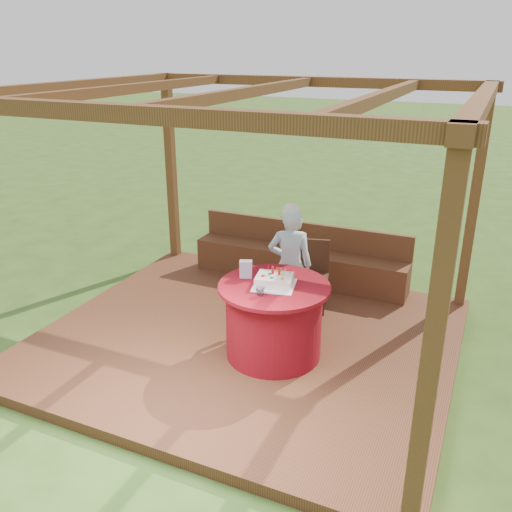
{
  "coord_description": "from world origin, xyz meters",
  "views": [
    {
      "loc": [
        2.32,
        -4.9,
        3.2
      ],
      "look_at": [
        0.0,
        0.25,
        1.0
      ],
      "focal_mm": 38.0,
      "sensor_mm": 36.0,
      "label": 1
    }
  ],
  "objects_px": {
    "chair": "(312,272)",
    "elderly_woman": "(290,264)",
    "gift_bag": "(246,269)",
    "table": "(274,320)",
    "birthday_cake": "(274,280)",
    "drinking_glass": "(260,292)",
    "bench": "(299,262)"
  },
  "relations": [
    {
      "from": "bench",
      "to": "gift_bag",
      "type": "xyz_separation_m",
      "value": [
        0.08,
        -1.9,
        0.63
      ]
    },
    {
      "from": "drinking_glass",
      "to": "gift_bag",
      "type": "bearing_deg",
      "value": 132.15
    },
    {
      "from": "drinking_glass",
      "to": "bench",
      "type": "bearing_deg",
      "value": 100.02
    },
    {
      "from": "elderly_woman",
      "to": "gift_bag",
      "type": "height_order",
      "value": "elderly_woman"
    },
    {
      "from": "chair",
      "to": "elderly_woman",
      "type": "bearing_deg",
      "value": -105.2
    },
    {
      "from": "drinking_glass",
      "to": "chair",
      "type": "bearing_deg",
      "value": 89.23
    },
    {
      "from": "elderly_woman",
      "to": "birthday_cake",
      "type": "height_order",
      "value": "elderly_woman"
    },
    {
      "from": "drinking_glass",
      "to": "elderly_woman",
      "type": "bearing_deg",
      "value": 95.38
    },
    {
      "from": "elderly_woman",
      "to": "birthday_cake",
      "type": "relative_size",
      "value": 2.97
    },
    {
      "from": "gift_bag",
      "to": "bench",
      "type": "bearing_deg",
      "value": 70.98
    },
    {
      "from": "chair",
      "to": "drinking_glass",
      "type": "bearing_deg",
      "value": -90.77
    },
    {
      "from": "elderly_woman",
      "to": "gift_bag",
      "type": "xyz_separation_m",
      "value": [
        -0.22,
        -0.73,
        0.17
      ]
    },
    {
      "from": "bench",
      "to": "gift_bag",
      "type": "height_order",
      "value": "gift_bag"
    },
    {
      "from": "bench",
      "to": "table",
      "type": "relative_size",
      "value": 2.6
    },
    {
      "from": "gift_bag",
      "to": "drinking_glass",
      "type": "height_order",
      "value": "gift_bag"
    },
    {
      "from": "bench",
      "to": "gift_bag",
      "type": "bearing_deg",
      "value": -87.66
    },
    {
      "from": "table",
      "to": "gift_bag",
      "type": "bearing_deg",
      "value": 169.42
    },
    {
      "from": "bench",
      "to": "table",
      "type": "xyz_separation_m",
      "value": [
        0.43,
        -1.96,
        0.14
      ]
    },
    {
      "from": "elderly_woman",
      "to": "birthday_cake",
      "type": "bearing_deg",
      "value": -80.43
    },
    {
      "from": "birthday_cake",
      "to": "drinking_glass",
      "type": "relative_size",
      "value": 5.45
    },
    {
      "from": "elderly_woman",
      "to": "drinking_glass",
      "type": "bearing_deg",
      "value": -84.62
    },
    {
      "from": "chair",
      "to": "drinking_glass",
      "type": "height_order",
      "value": "drinking_glass"
    },
    {
      "from": "chair",
      "to": "elderly_woman",
      "type": "distance_m",
      "value": 0.54
    },
    {
      "from": "table",
      "to": "bench",
      "type": "bearing_deg",
      "value": 102.28
    },
    {
      "from": "chair",
      "to": "birthday_cake",
      "type": "bearing_deg",
      "value": -89.4
    },
    {
      "from": "table",
      "to": "drinking_glass",
      "type": "bearing_deg",
      "value": -95.83
    },
    {
      "from": "table",
      "to": "chair",
      "type": "height_order",
      "value": "chair"
    },
    {
      "from": "chair",
      "to": "gift_bag",
      "type": "xyz_separation_m",
      "value": [
        -0.34,
        -1.19,
        0.43
      ]
    },
    {
      "from": "elderly_woman",
      "to": "drinking_glass",
      "type": "relative_size",
      "value": 16.19
    },
    {
      "from": "chair",
      "to": "drinking_glass",
      "type": "xyz_separation_m",
      "value": [
        -0.02,
        -1.54,
        0.38
      ]
    },
    {
      "from": "bench",
      "to": "chair",
      "type": "height_order",
      "value": "chair"
    },
    {
      "from": "table",
      "to": "drinking_glass",
      "type": "relative_size",
      "value": 12.89
    }
  ]
}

